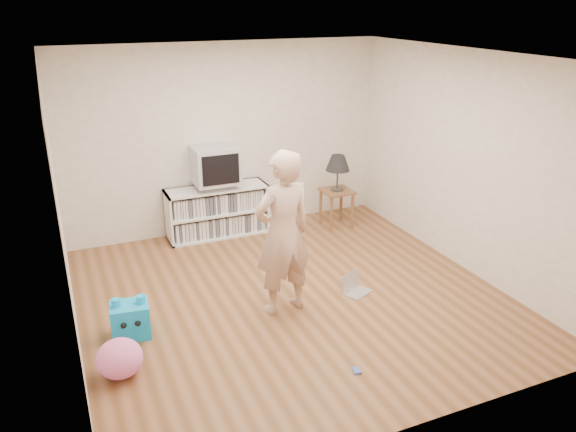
% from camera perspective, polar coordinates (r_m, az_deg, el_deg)
% --- Properties ---
extents(ground, '(4.50, 4.50, 0.00)m').
position_cam_1_polar(ground, '(6.35, 0.36, -8.14)').
color(ground, brown).
rests_on(ground, ground).
extents(walls, '(4.52, 4.52, 2.60)m').
position_cam_1_polar(walls, '(5.82, 0.39, 3.07)').
color(walls, beige).
rests_on(walls, ground).
extents(ceiling, '(4.50, 4.50, 0.01)m').
position_cam_1_polar(ceiling, '(5.55, 0.43, 15.91)').
color(ceiling, white).
rests_on(ceiling, walls).
extents(media_unit, '(1.40, 0.45, 0.70)m').
position_cam_1_polar(media_unit, '(7.87, -7.22, 0.53)').
color(media_unit, white).
rests_on(media_unit, ground).
extents(dvd_deck, '(0.45, 0.35, 0.07)m').
position_cam_1_polar(dvd_deck, '(7.73, -7.32, 3.16)').
color(dvd_deck, gray).
rests_on(dvd_deck, media_unit).
extents(crt_tv, '(0.60, 0.53, 0.50)m').
position_cam_1_polar(crt_tv, '(7.64, -7.41, 5.18)').
color(crt_tv, '#B0B0B6').
rests_on(crt_tv, dvd_deck).
extents(side_table, '(0.42, 0.42, 0.55)m').
position_cam_1_polar(side_table, '(8.11, 4.96, 1.74)').
color(side_table, brown).
rests_on(side_table, ground).
extents(table_lamp, '(0.34, 0.34, 0.52)m').
position_cam_1_polar(table_lamp, '(7.95, 5.08, 5.31)').
color(table_lamp, '#333333').
rests_on(table_lamp, side_table).
extents(person, '(0.70, 0.51, 1.76)m').
position_cam_1_polar(person, '(5.71, -0.52, -1.81)').
color(person, '#D1A78E').
rests_on(person, ground).
extents(laptop, '(0.38, 0.35, 0.21)m').
position_cam_1_polar(laptop, '(6.46, 6.74, -7.17)').
color(laptop, silver).
rests_on(laptop, ground).
extents(playing_cards, '(0.08, 0.10, 0.02)m').
position_cam_1_polar(playing_cards, '(5.24, 6.99, -15.33)').
color(playing_cards, '#496AC5').
rests_on(playing_cards, ground).
extents(plush_blue, '(0.40, 0.35, 0.42)m').
position_cam_1_polar(plush_blue, '(5.80, -15.70, -10.08)').
color(plush_blue, '#0EA6FA').
rests_on(plush_blue, ground).
extents(plush_pink, '(0.45, 0.45, 0.35)m').
position_cam_1_polar(plush_pink, '(5.28, -16.73, -13.69)').
color(plush_pink, pink).
rests_on(plush_pink, ground).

